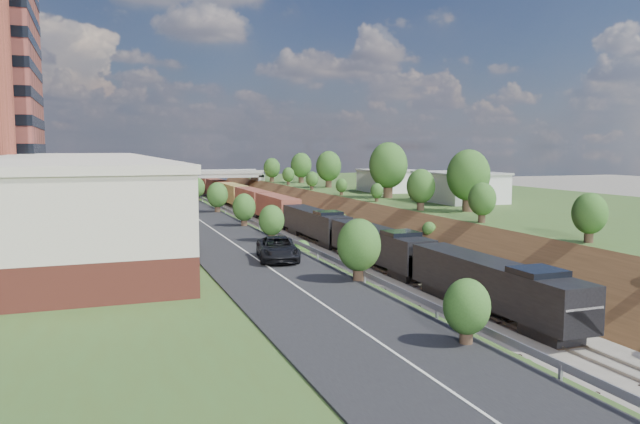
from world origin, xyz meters
The scene contains 17 objects.
ground centered at (0.00, 0.00, 0.00)m, with size 400.00×400.00×0.00m, color #6B665B.
platform_left centered at (-33.00, 60.00, 2.50)m, with size 44.00×180.00×5.00m, color #3D5422.
platform_right centered at (33.00, 60.00, 2.50)m, with size 44.00×180.00×5.00m, color #3D5422.
embankment_left centered at (-11.00, 60.00, 0.00)m, with size 7.07×180.00×7.07m, color brown.
embankment_right centered at (11.00, 60.00, 0.00)m, with size 7.07×180.00×7.07m, color brown.
rail_left_track centered at (-2.60, 60.00, 0.09)m, with size 1.58×180.00×0.18m, color gray.
rail_right_track centered at (2.60, 60.00, 0.09)m, with size 1.58×180.00×0.18m, color gray.
road centered at (-15.50, 60.00, 5.05)m, with size 8.00×180.00×0.10m, color black.
guardrail centered at (-11.40, 59.80, 5.55)m, with size 0.10×171.00×0.70m.
commercial_building centered at (-28.00, 38.00, 8.51)m, with size 14.30×62.30×7.00m.
overpass centered at (0.00, 122.00, 4.92)m, with size 24.50×8.30×7.40m.
white_building_near centered at (23.50, 52.00, 7.00)m, with size 9.00×12.00×4.00m, color silver.
white_building_far centered at (23.00, 74.00, 6.80)m, with size 8.00×10.00×3.60m, color silver.
tree_right_large centered at (17.00, 40.00, 9.38)m, with size 5.25×5.25×7.61m.
tree_left_crest centered at (-11.80, 20.00, 7.04)m, with size 2.45×2.45×3.55m.
freight_train centered at (2.60, 89.82, 2.73)m, with size 3.24×164.44×4.79m.
suv centered at (-14.21, 15.84, 5.90)m, with size 2.65×5.74×1.59m, color black.
Camera 1 is at (-26.06, -25.20, 12.92)m, focal length 35.00 mm.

